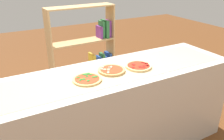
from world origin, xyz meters
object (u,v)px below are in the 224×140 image
Objects in this scene: pizza_spinach_0 at (87,79)px; bookshelf at (91,60)px; pizza_pepperoni_2 at (139,66)px; pizza_mushroom_1 at (111,70)px.

bookshelf is (0.55, 1.17, -0.33)m from pizza_spinach_0.
pizza_pepperoni_2 is at bearing -89.76° from bookshelf.
pizza_pepperoni_2 is (0.28, -0.04, -0.00)m from pizza_mushroom_1.
pizza_spinach_0 is 1.34m from bookshelf.
pizza_pepperoni_2 is at bearing 2.27° from pizza_spinach_0.
pizza_spinach_0 is 0.18× the size of bookshelf.
pizza_spinach_0 is 1.00× the size of pizza_pepperoni_2.
pizza_mushroom_1 is (0.28, 0.06, 0.00)m from pizza_spinach_0.
pizza_mushroom_1 is at bearing 171.55° from pizza_pepperoni_2.
pizza_spinach_0 is at bearing -167.05° from pizza_mushroom_1.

